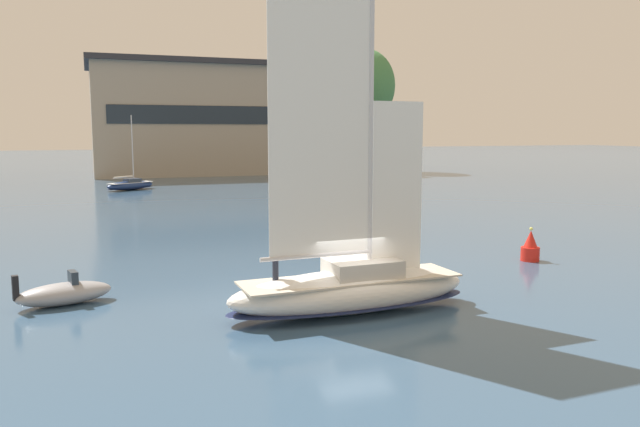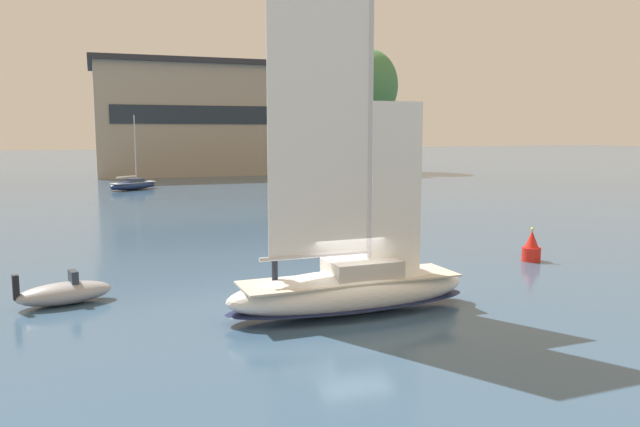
{
  "view_description": "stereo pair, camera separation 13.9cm",
  "coord_description": "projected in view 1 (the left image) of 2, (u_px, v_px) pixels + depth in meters",
  "views": [
    {
      "loc": [
        -8.08,
        -18.84,
        6.07
      ],
      "look_at": [
        0.0,
        3.0,
        2.99
      ],
      "focal_mm": 35.0,
      "sensor_mm": 36.0,
      "label": 1
    },
    {
      "loc": [
        -7.95,
        -18.88,
        6.07
      ],
      "look_at": [
        0.0,
        3.0,
        2.99
      ],
      "focal_mm": 35.0,
      "sensor_mm": 36.0,
      "label": 2
    }
  ],
  "objects": [
    {
      "name": "ground_plane",
      "position": [
        351.0,
        312.0,
        21.09
      ],
      "size": [
        400.0,
        400.0,
        0.0
      ],
      "primitive_type": "plane",
      "color": "#385675"
    },
    {
      "name": "waterfront_building",
      "position": [
        217.0,
        119.0,
        91.04
      ],
      "size": [
        35.73,
        17.59,
        15.63
      ],
      "color": "tan",
      "rests_on": "ground"
    },
    {
      "name": "tree_shore_center",
      "position": [
        366.0,
        86.0,
        94.05
      ],
      "size": [
        8.9,
        8.9,
        18.32
      ],
      "color": "brown",
      "rests_on": "ground"
    },
    {
      "name": "sailboat_main",
      "position": [
        351.0,
        284.0,
        20.97
      ],
      "size": [
        8.71,
        2.69,
        11.88
      ],
      "color": "white",
      "rests_on": "ground"
    },
    {
      "name": "sailboat_moored_far_slip",
      "position": [
        130.0,
        185.0,
        64.8
      ],
      "size": [
        5.53,
        4.39,
        7.71
      ],
      "color": "navy",
      "rests_on": "ground"
    },
    {
      "name": "sailboat_moored_outer_mooring",
      "position": [
        354.0,
        174.0,
        78.94
      ],
      "size": [
        4.73,
        5.28,
        7.66
      ],
      "color": "#232328",
      "rests_on": "ground"
    },
    {
      "name": "motor_tender",
      "position": [
        64.0,
        293.0,
        21.95
      ],
      "size": [
        3.45,
        2.02,
        1.24
      ],
      "color": "#99999E",
      "rests_on": "ground"
    },
    {
      "name": "channel_buoy",
      "position": [
        530.0,
        248.0,
        29.36
      ],
      "size": [
        0.87,
        0.87,
        1.6
      ],
      "color": "red",
      "rests_on": "ground"
    }
  ]
}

